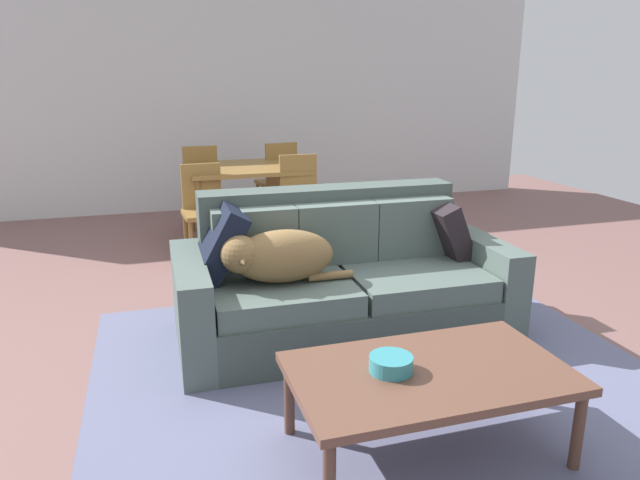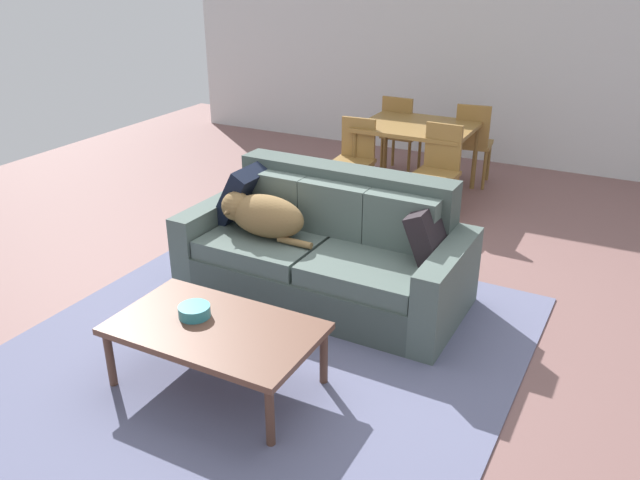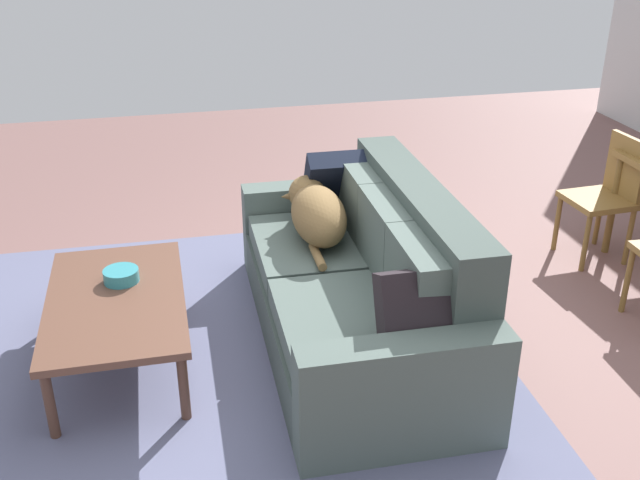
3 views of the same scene
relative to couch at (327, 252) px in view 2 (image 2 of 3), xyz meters
The scene contains 14 objects.
ground_plane 0.34m from the couch, 123.84° to the left, with size 10.00×10.00×0.00m, color #7D5854.
back_partition 4.15m from the couch, 90.21° to the left, with size 8.00×0.12×2.70m, color silver.
area_rug 0.96m from the couch, 90.08° to the right, with size 3.13×3.22×0.01m, color slate.
couch is the anchor object (origin of this frame).
dog_on_left_cushion 0.56m from the couch, 159.97° to the right, with size 0.78×0.34×0.32m.
throw_pillow_by_left_arm 0.83m from the couch, behind, with size 0.14×0.46×0.46m, color black.
throw_pillow_by_right_arm 0.82m from the couch, ahead, with size 0.14×0.38×0.38m, color black.
coffee_table 1.34m from the couch, 92.20° to the right, with size 1.21×0.71×0.41m.
bowl_on_coffee_table 1.33m from the couch, 99.56° to the right, with size 0.19×0.19×0.07m, color teal.
dining_table 2.46m from the couch, 94.16° to the left, with size 1.15×0.96×0.75m.
dining_chair_near_left 2.02m from the couch, 109.09° to the left, with size 0.42×0.42×0.86m.
dining_chair_near_right 1.89m from the couch, 82.61° to the left, with size 0.41×0.41×0.91m.
dining_chair_far_left 3.05m from the couch, 101.00° to the left, with size 0.41×0.41×0.92m.
dining_chair_far_right 2.98m from the couch, 84.62° to the left, with size 0.44×0.44×0.92m.
Camera 2 is at (1.98, -3.90, 2.40)m, focal length 36.02 mm.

